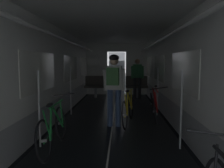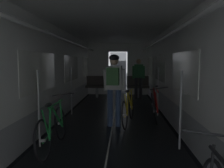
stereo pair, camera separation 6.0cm
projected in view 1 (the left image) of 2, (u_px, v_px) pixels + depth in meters
name	position (u px, v px, depth m)	size (l,w,h in m)	color
train_car_shell	(112.00, 56.00, 5.46)	(3.14, 12.34, 2.57)	black
bench_seat_far_left	(96.00, 84.00, 10.05)	(0.98, 0.51, 0.95)	gray
bench_seat_far_right	(137.00, 85.00, 9.98)	(0.98, 0.51, 0.95)	gray
bicycle_red	(154.00, 106.00, 6.15)	(0.44, 1.70, 0.96)	black
bicycle_green	(53.00, 128.00, 4.01)	(0.44, 1.69, 0.95)	black
person_cyclist_aisle	(114.00, 82.00, 5.39)	(0.55, 0.42, 1.73)	#384C75
bicycle_yellow_in_aisle	(128.00, 109.00, 5.70)	(0.54, 1.68, 0.95)	black
person_standing_near_bench	(137.00, 76.00, 9.57)	(0.53, 0.23, 1.69)	#2D2D33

